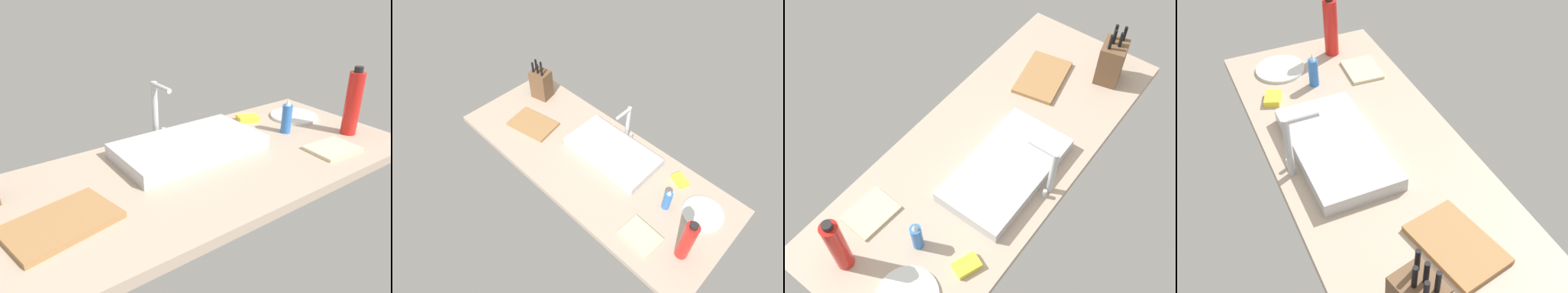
# 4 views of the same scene
# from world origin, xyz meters

# --- Properties ---
(countertop_slab) EXTENTS (1.69, 0.67, 0.04)m
(countertop_slab) POSITION_xyz_m (0.00, 0.00, 0.02)
(countertop_slab) COLOR tan
(countertop_slab) RESTS_ON ground
(sink_basin) EXTENTS (0.53, 0.29, 0.05)m
(sink_basin) POSITION_xyz_m (0.07, 0.11, 0.06)
(sink_basin) COLOR #B7BABF
(sink_basin) RESTS_ON countertop_slab
(faucet) EXTENTS (0.06, 0.12, 0.23)m
(faucet) POSITION_xyz_m (0.03, 0.27, 0.17)
(faucet) COLOR #B7BABF
(faucet) RESTS_ON countertop_slab
(knife_block) EXTENTS (0.14, 0.13, 0.27)m
(knife_block) POSITION_xyz_m (-0.64, 0.17, 0.14)
(knife_block) COLOR brown
(knife_block) RESTS_ON countertop_slab
(cutting_board) EXTENTS (0.31, 0.24, 0.02)m
(cutting_board) POSITION_xyz_m (-0.46, -0.06, 0.04)
(cutting_board) COLOR #9E7042
(cutting_board) RESTS_ON countertop_slab
(soap_bottle) EXTENTS (0.04, 0.04, 0.15)m
(soap_bottle) POSITION_xyz_m (0.50, 0.04, 0.10)
(soap_bottle) COLOR blue
(soap_bottle) RESTS_ON countertop_slab
(water_bottle) EXTENTS (0.06, 0.06, 0.28)m
(water_bottle) POSITION_xyz_m (0.70, -0.12, 0.17)
(water_bottle) COLOR red
(water_bottle) RESTS_ON countertop_slab
(dinner_plate) EXTENTS (0.21, 0.21, 0.01)m
(dinner_plate) POSITION_xyz_m (0.66, 0.13, 0.04)
(dinner_plate) COLOR silver
(dinner_plate) RESTS_ON countertop_slab
(dish_towel) EXTENTS (0.19, 0.15, 0.01)m
(dish_towel) POSITION_xyz_m (0.51, -0.18, 0.04)
(dish_towel) COLOR beige
(dish_towel) RESTS_ON countertop_slab
(dish_sponge) EXTENTS (0.11, 0.09, 0.02)m
(dish_sponge) POSITION_xyz_m (0.46, 0.22, 0.05)
(dish_sponge) COLOR yellow
(dish_sponge) RESTS_ON countertop_slab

